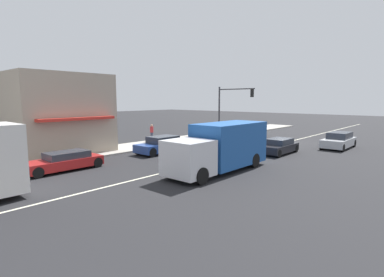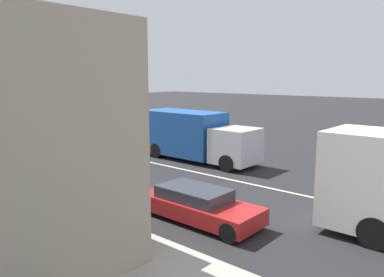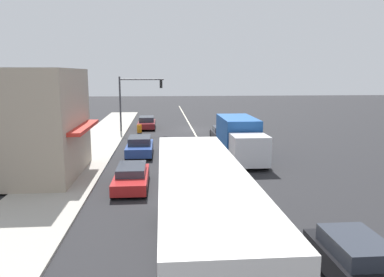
{
  "view_description": "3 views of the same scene",
  "coord_description": "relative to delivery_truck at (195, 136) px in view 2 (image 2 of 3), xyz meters",
  "views": [
    {
      "loc": [
        -12.77,
        28.84,
        4.32
      ],
      "look_at": [
        0.69,
        13.7,
        1.66
      ],
      "focal_mm": 28.0,
      "sensor_mm": 36.0,
      "label": 1
    },
    {
      "loc": [
        14.45,
        28.55,
        4.9
      ],
      "look_at": [
        -1.04,
        15.1,
        1.53
      ],
      "focal_mm": 35.0,
      "sensor_mm": 36.0,
      "label": 2
    },
    {
      "loc": [
        3.36,
        40.18,
        6.01
      ],
      "look_at": [
        1.2,
        13.97,
        1.44
      ],
      "focal_mm": 35.0,
      "sensor_mm": 36.0,
      "label": 3
    }
  ],
  "objects": [
    {
      "name": "ground_plane",
      "position": [
        2.2,
        3.7,
        -1.47
      ],
      "size": [
        160.0,
        160.0,
        0.0
      ],
      "primitive_type": "plane",
      "color": "#232326"
    },
    {
      "name": "sidewalk_right",
      "position": [
        11.2,
        4.2,
        -1.41
      ],
      "size": [
        4.0,
        73.0,
        0.12
      ],
      "primitive_type": "cube",
      "color": "#A8A399",
      "rests_on": "ground"
    },
    {
      "name": "lane_marking_center",
      "position": [
        2.2,
        -14.3,
        -1.46
      ],
      "size": [
        0.16,
        60.0,
        0.01
      ],
      "primitive_type": "cube",
      "color": "beige",
      "rests_on": "ground"
    },
    {
      "name": "delivery_truck",
      "position": [
        0.0,
        0.0,
        0.0
      ],
      "size": [
        2.44,
        7.5,
        2.87
      ],
      "color": "silver",
      "rests_on": "ground"
    },
    {
      "name": "sedan_dark",
      "position": [
        0.0,
        -7.8,
        -0.89
      ],
      "size": [
        1.82,
        3.97,
        1.19
      ],
      "color": "black",
      "rests_on": "ground"
    },
    {
      "name": "hatchback_red",
      "position": [
        7.2,
        6.31,
        -0.91
      ],
      "size": [
        1.76,
        4.48,
        1.14
      ],
      "color": "#AD1E1E",
      "rests_on": "ground"
    },
    {
      "name": "sedan_silver",
      "position": [
        -2.8,
        -13.94,
        -0.8
      ],
      "size": [
        1.91,
        4.47,
        1.41
      ],
      "color": "#B7BABF",
      "rests_on": "ground"
    },
    {
      "name": "coupe_blue",
      "position": [
        7.2,
        -1.73,
        -0.81
      ],
      "size": [
        1.9,
        4.27,
        1.36
      ],
      "color": "#284793",
      "rests_on": "ground"
    }
  ]
}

